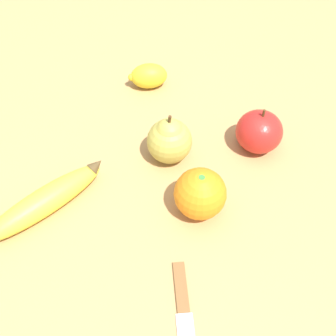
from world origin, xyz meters
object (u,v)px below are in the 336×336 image
banana (46,201)px  lemon (149,76)px  orange (200,194)px  paring_knife (184,316)px  apple (259,132)px  pear (169,139)px

banana → lemon: size_ratio=2.28×
orange → paring_knife: bearing=-176.5°
orange → banana: bearing=102.6°
apple → lemon: size_ratio=0.99×
pear → paring_knife: (-0.26, -0.08, -0.04)m
orange → pear: (0.10, 0.07, 0.00)m
orange → lemon: size_ratio=0.93×
orange → apple: bearing=-26.4°
banana → pear: size_ratio=2.05×
lemon → paring_knife: 0.47m
banana → orange: bearing=-42.4°
apple → lemon: 0.26m
lemon → paring_knife: lemon is taller
apple → lemon: (0.12, 0.23, -0.01)m
orange → lemon: bearing=28.7°
apple → banana: bearing=123.9°
pear → lemon: size_ratio=1.11×
lemon → paring_knife: bearing=-160.1°
lemon → paring_knife: size_ratio=0.53×
apple → lemon: apple is taller
banana → paring_knife: size_ratio=1.21×
lemon → banana: bearing=166.5°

